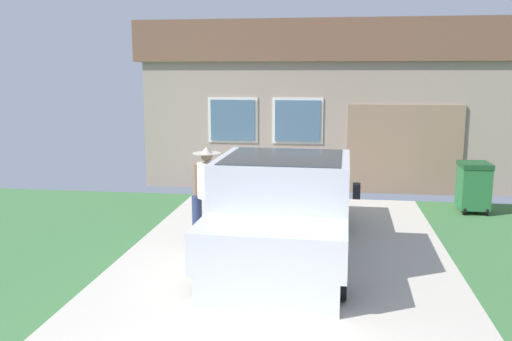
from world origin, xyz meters
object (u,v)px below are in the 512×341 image
at_px(person_with_hat, 207,193).
at_px(pickup_truck, 285,212).
at_px(wheeled_trash_bin, 474,185).
at_px(handbag, 215,246).
at_px(house_with_garage, 344,100).

bearing_deg(person_with_hat, pickup_truck, -8.92).
bearing_deg(wheeled_trash_bin, handbag, -145.05).
relative_size(person_with_hat, house_with_garage, 0.16).
bearing_deg(wheeled_trash_bin, pickup_truck, -137.25).
distance_m(person_with_hat, wheeled_trash_bin, 5.88).
distance_m(pickup_truck, handbag, 1.29).
bearing_deg(handbag, house_with_garage, 74.22).
xyz_separation_m(pickup_truck, handbag, (-1.14, 0.03, -0.61)).
height_order(pickup_truck, wheeled_trash_bin, pickup_truck).
xyz_separation_m(pickup_truck, wheeled_trash_bin, (3.66, 3.39, -0.16)).
height_order(person_with_hat, house_with_garage, house_with_garage).
xyz_separation_m(person_with_hat, house_with_garage, (2.32, 7.44, 1.17)).
xyz_separation_m(house_with_garage, wheeled_trash_bin, (2.64, -4.30, -1.54)).
xyz_separation_m(pickup_truck, person_with_hat, (-1.30, 0.25, 0.21)).
bearing_deg(person_with_hat, wheeled_trash_bin, 34.30).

